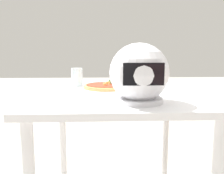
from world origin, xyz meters
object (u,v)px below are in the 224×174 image
object	(u,v)px
motorcycle_helmet	(139,74)
drinking_glass	(77,77)
pizza	(106,86)
dining_table	(118,108)

from	to	relation	value
motorcycle_helmet	drinking_glass	xyz separation A→B (m)	(0.32, -0.50, -0.07)
pizza	motorcycle_helmet	world-z (taller)	motorcycle_helmet
dining_table	pizza	xyz separation A→B (m)	(0.07, -0.04, 0.12)
pizza	motorcycle_helmet	size ratio (longest dim) A/B	0.97
drinking_glass	motorcycle_helmet	bearing A→B (deg)	122.62
pizza	motorcycle_helmet	distance (m)	0.37
dining_table	pizza	bearing A→B (deg)	-28.28
motorcycle_helmet	pizza	bearing A→B (deg)	-67.33
dining_table	motorcycle_helmet	world-z (taller)	motorcycle_helmet
dining_table	motorcycle_helmet	xyz separation A→B (m)	(-0.07, 0.29, 0.22)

